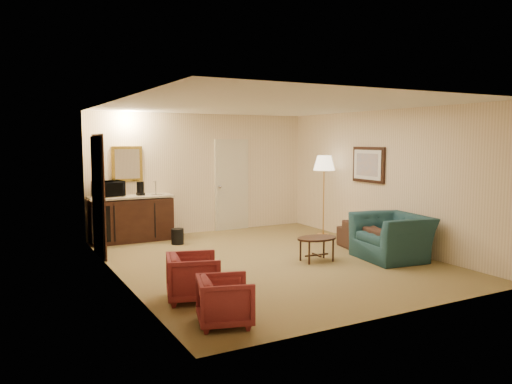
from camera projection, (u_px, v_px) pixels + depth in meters
ground at (269, 260)px, 8.47m from camera, size 6.00×6.00×0.00m
room_walls at (244, 158)px, 8.92m from camera, size 5.02×6.01×2.61m
wetbar_cabinet at (132, 219)px, 10.03m from camera, size 1.64×0.58×0.92m
sofa at (378, 234)px, 8.91m from camera, size 0.86×1.90×0.72m
teal_armchair at (392, 229)px, 8.51m from camera, size 0.90×1.26×1.03m
rose_chair_near at (193, 275)px, 6.34m from camera, size 0.75×0.78×0.66m
rose_chair_far at (225, 299)px, 5.49m from camera, size 0.68×0.71×0.60m
coffee_table at (317, 249)px, 8.39m from camera, size 0.74×0.52×0.41m
floor_lamp at (324, 195)px, 10.60m from camera, size 0.46×0.46×1.72m
waste_bin at (178, 236)px, 9.77m from camera, size 0.31×0.31×0.31m
microwave at (108, 187)px, 9.83m from camera, size 0.61×0.41×0.38m
coffee_maker at (140, 188)px, 10.07m from camera, size 0.18×0.18×0.28m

